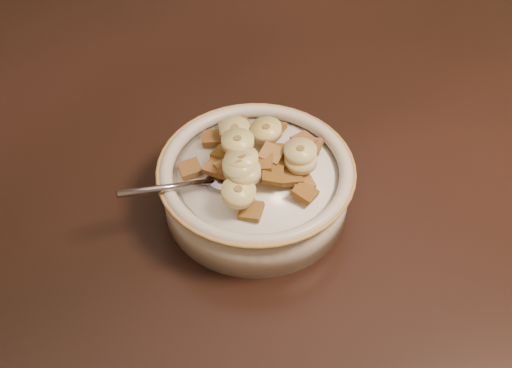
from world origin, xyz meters
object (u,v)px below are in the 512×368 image
table (352,100)px  chair (66,13)px  spoon (227,179)px  cereal_bowl (256,190)px

table → chair: (-0.16, 0.76, -0.24)m
chair → spoon: chair is taller
spoon → cereal_bowl: bearing=90.0°
cereal_bowl → chair: bearing=87.9°
table → chair: bearing=100.7°
cereal_bowl → spoon: spoon is taller
table → spoon: bearing=-157.6°
table → spoon: spoon is taller
spoon → chair: bearing=-175.3°
chair → cereal_bowl: bearing=-103.7°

